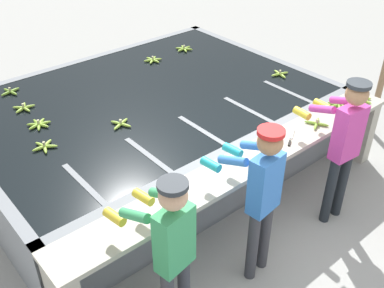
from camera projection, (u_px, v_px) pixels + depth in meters
ground_plane at (258, 236)px, 4.98m from camera, size 80.00×80.00×0.00m
wash_tank at (148, 127)px, 6.04m from camera, size 4.49×3.25×0.92m
work_ledge at (248, 180)px, 4.76m from camera, size 4.49×0.45×0.92m
worker_0 at (171, 246)px, 3.51m from camera, size 0.48×0.74×1.65m
worker_1 at (261, 191)px, 4.04m from camera, size 0.46×0.74×1.68m
worker_2 at (344, 139)px, 4.69m from camera, size 0.45×0.74×1.72m
banana_bunch_floating_0 at (45, 146)px, 4.78m from camera, size 0.26×0.28×0.08m
banana_bunch_floating_1 at (39, 124)px, 5.16m from camera, size 0.28×0.28×0.08m
banana_bunch_floating_2 at (280, 74)px, 6.30m from camera, size 0.28×0.28×0.08m
banana_bunch_floating_3 at (121, 124)px, 5.17m from camera, size 0.27×0.27×0.08m
banana_bunch_floating_4 at (184, 49)px, 7.09m from camera, size 0.28×0.27×0.08m
banana_bunch_floating_5 at (10, 92)px, 5.85m from camera, size 0.28×0.28×0.08m
banana_bunch_floating_6 at (24, 108)px, 5.49m from camera, size 0.27×0.27×0.08m
banana_bunch_floating_7 at (153, 60)px, 6.72m from camera, size 0.27×0.28×0.08m
banana_bunch_ledge_0 at (317, 123)px, 5.17m from camera, size 0.26×0.26×0.08m
banana_bunch_ledge_1 at (339, 105)px, 5.55m from camera, size 0.28×0.27×0.08m
banana_bunch_ledge_2 at (361, 99)px, 5.66m from camera, size 0.27×0.28×0.08m
knife_0 at (290, 140)px, 4.90m from camera, size 0.31×0.21×0.02m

